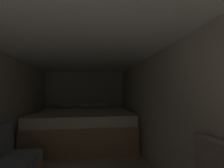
% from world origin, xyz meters
% --- Properties ---
extents(wall_back, '(2.60, 0.05, 1.97)m').
position_xyz_m(wall_back, '(0.00, 4.94, 0.99)').
color(wall_back, beige).
rests_on(wall_back, ground).
extents(wall_right, '(0.05, 5.49, 1.97)m').
position_xyz_m(wall_right, '(1.27, 2.17, 0.99)').
color(wall_right, beige).
rests_on(wall_right, ground).
extents(ceiling_slab, '(2.60, 5.49, 0.05)m').
position_xyz_m(ceiling_slab, '(0.00, 2.17, 2.00)').
color(ceiling_slab, white).
rests_on(ceiling_slab, wall_left).
extents(bed, '(2.38, 1.94, 1.00)m').
position_xyz_m(bed, '(0.00, 3.91, 0.42)').
color(bed, tan).
rests_on(bed, ground).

